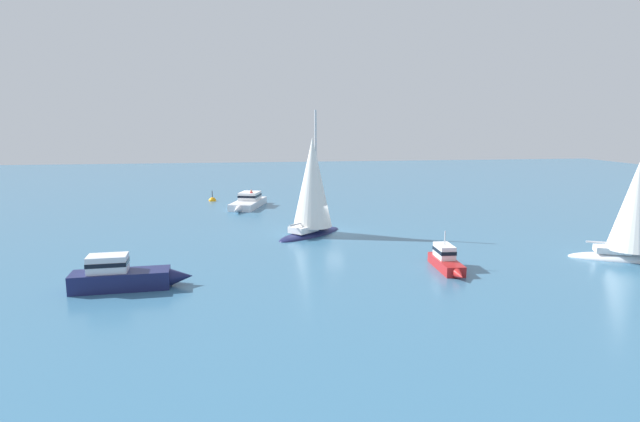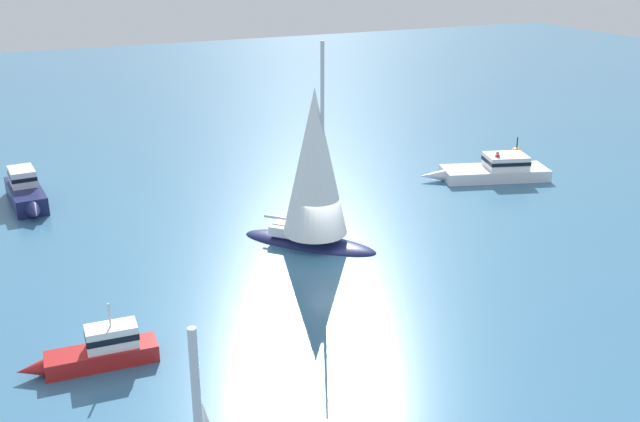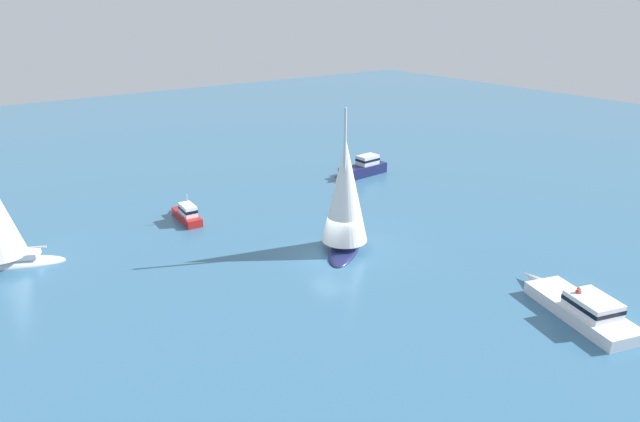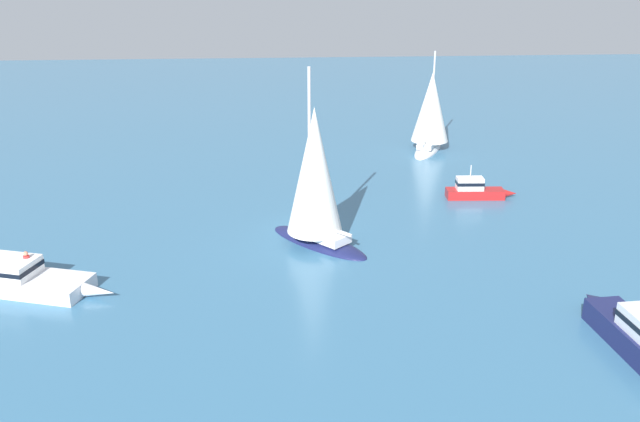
# 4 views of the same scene
# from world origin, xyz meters

# --- Properties ---
(ground_plane) EXTENTS (160.00, 160.00, 0.00)m
(ground_plane) POSITION_xyz_m (0.00, 0.00, 0.00)
(ground_plane) COLOR teal
(motor_cruiser) EXTENTS (8.51, 4.40, 1.94)m
(motor_cruiser) POSITION_xyz_m (14.91, 6.51, 0.61)
(motor_cruiser) COLOR white
(motor_cruiser) RESTS_ON ground
(motor_cruiser_1) EXTENTS (2.05, 6.70, 2.00)m
(motor_cruiser_1) POSITION_xyz_m (-13.16, 13.95, 0.77)
(motor_cruiser_1) COLOR #191E4C
(motor_cruiser_1) RESTS_ON ground
(launch) EXTENTS (5.01, 1.45, 2.41)m
(launch) POSITION_xyz_m (-12.10, -5.61, 0.60)
(launch) COLOR #B21E1E
(launch) RESTS_ON ground
(sailboat) EXTENTS (6.47, 6.80, 10.68)m
(sailboat) POSITION_xyz_m (-0.31, 1.45, 3.77)
(sailboat) COLOR #191E4C
(sailboat) RESTS_ON ground
(ketch) EXTENTS (4.68, 7.33, 8.95)m
(ketch) POSITION_xyz_m (-11.81, -18.90, 3.15)
(ketch) COLOR white
(ketch) RESTS_ON ground
(channel_buoy) EXTENTS (0.90, 0.90, 1.68)m
(channel_buoy) POSITION_xyz_m (20.04, 10.67, 0.01)
(channel_buoy) COLOR orange
(channel_buoy) RESTS_ON ground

